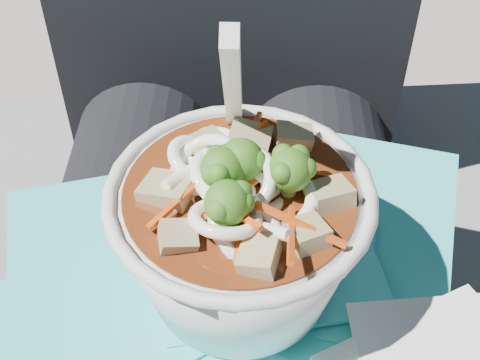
{
  "coord_description": "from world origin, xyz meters",
  "views": [
    {
      "loc": [
        0.02,
        -0.3,
        0.98
      ],
      "look_at": [
        0.02,
        -0.02,
        0.7
      ],
      "focal_mm": 50.0,
      "sensor_mm": 36.0,
      "label": 1
    }
  ],
  "objects_px": {
    "person_body": "(226,216)",
    "udon_bowl": "(240,227)",
    "lap": "(222,325)",
    "stone_ledge": "(231,347)",
    "plastic_bag": "(223,297)"
  },
  "relations": [
    {
      "from": "person_body",
      "to": "udon_bowl",
      "type": "relative_size",
      "value": 4.76
    },
    {
      "from": "lap",
      "to": "person_body",
      "type": "height_order",
      "value": "person_body"
    },
    {
      "from": "person_body",
      "to": "stone_ledge",
      "type": "bearing_deg",
      "value": 90.0
    },
    {
      "from": "stone_ledge",
      "to": "plastic_bag",
      "type": "height_order",
      "value": "plastic_bag"
    },
    {
      "from": "plastic_bag",
      "to": "person_body",
      "type": "bearing_deg",
      "value": 91.68
    },
    {
      "from": "person_body",
      "to": "udon_bowl",
      "type": "height_order",
      "value": "person_body"
    },
    {
      "from": "stone_ledge",
      "to": "person_body",
      "type": "height_order",
      "value": "person_body"
    },
    {
      "from": "stone_ledge",
      "to": "person_body",
      "type": "xyz_separation_m",
      "value": [
        -0.0,
        -0.06,
        0.32
      ]
    },
    {
      "from": "stone_ledge",
      "to": "plastic_bag",
      "type": "xyz_separation_m",
      "value": [
        0.0,
        -0.18,
        0.37
      ]
    },
    {
      "from": "person_body",
      "to": "plastic_bag",
      "type": "height_order",
      "value": "person_body"
    },
    {
      "from": "plastic_bag",
      "to": "lap",
      "type": "bearing_deg",
      "value": 96.99
    },
    {
      "from": "person_body",
      "to": "plastic_bag",
      "type": "xyz_separation_m",
      "value": [
        0.0,
        -0.12,
        0.05
      ]
    },
    {
      "from": "lap",
      "to": "udon_bowl",
      "type": "xyz_separation_m",
      "value": [
        0.02,
        -0.02,
        0.15
      ]
    },
    {
      "from": "plastic_bag",
      "to": "udon_bowl",
      "type": "relative_size",
      "value": 1.95
    },
    {
      "from": "plastic_bag",
      "to": "udon_bowl",
      "type": "distance_m",
      "value": 0.07
    }
  ]
}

